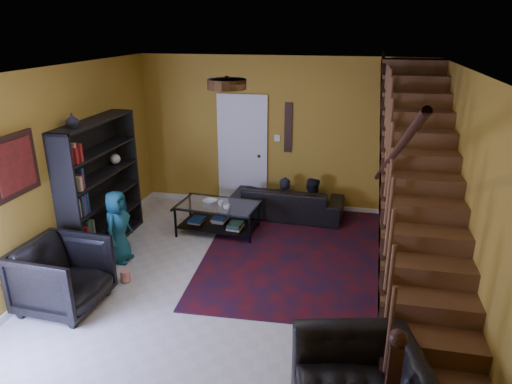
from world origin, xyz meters
TOP-DOWN VIEW (x-y plane):
  - floor at (0.00, 0.00)m, footprint 5.50×5.50m
  - room at (-1.33, 1.33)m, footprint 5.50×5.50m
  - staircase at (2.12, -0.00)m, footprint 0.95×5.02m
  - bookshelf at (-2.40, 0.60)m, footprint 0.35×1.80m
  - door at (-0.70, 2.73)m, footprint 0.82×0.05m
  - framed_picture at (-2.57, -0.90)m, footprint 0.04×0.74m
  - wall_hanging at (0.15, 2.73)m, footprint 0.14×0.03m
  - ceiling_fixture at (0.00, -0.80)m, footprint 0.40×0.40m
  - rug at (0.99, 1.22)m, footprint 3.79×4.28m
  - sofa at (0.22, 2.30)m, footprint 2.02×0.89m
  - armchair_left at (-2.05, -1.05)m, footprint 0.99×0.97m
  - person_adult_a at (0.16, 2.35)m, footprint 0.46×0.33m
  - person_adult_b at (0.64, 2.35)m, footprint 0.59×0.47m
  - person_child at (-1.95, 0.16)m, footprint 0.37×0.55m
  - coffee_table at (-0.82, 1.43)m, footprint 1.37×0.89m
  - cup_a at (-0.61, 1.24)m, footprint 0.13×0.13m
  - cup_b at (-0.75, 1.37)m, footprint 0.12×0.12m
  - bowl at (-0.96, 1.45)m, footprint 0.28×0.28m
  - vase at (-2.41, 0.10)m, footprint 0.18×0.18m
  - popcorn_bucket at (-1.60, -0.38)m, footprint 0.16×0.16m

SIDE VIEW (x-z plane):
  - floor at x=0.00m, z-range 0.00..0.00m
  - rug at x=0.99m, z-range 0.00..0.02m
  - room at x=-1.33m, z-range -2.70..2.80m
  - popcorn_bucket at x=-1.60m, z-range 0.02..0.17m
  - person_adult_a at x=0.16m, z-range -0.45..0.73m
  - person_adult_b at x=0.64m, z-range -0.45..0.75m
  - sofa at x=0.22m, z-range 0.00..0.58m
  - coffee_table at x=-0.82m, z-range 0.04..0.54m
  - armchair_left at x=-2.05m, z-range 0.00..0.86m
  - bowl at x=-0.96m, z-range 0.50..0.55m
  - cup_b at x=-0.75m, z-range 0.50..0.58m
  - cup_a at x=-0.61m, z-range 0.50..0.58m
  - person_child at x=-1.95m, z-range 0.00..1.09m
  - bookshelf at x=-2.40m, z-range -0.04..1.96m
  - door at x=-0.70m, z-range 0.00..2.05m
  - staircase at x=2.12m, z-range -0.19..2.99m
  - wall_hanging at x=0.15m, z-range 1.10..2.00m
  - framed_picture at x=-2.57m, z-range 1.38..2.12m
  - vase at x=-2.41m, z-range 2.00..2.19m
  - ceiling_fixture at x=0.00m, z-range 2.69..2.79m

